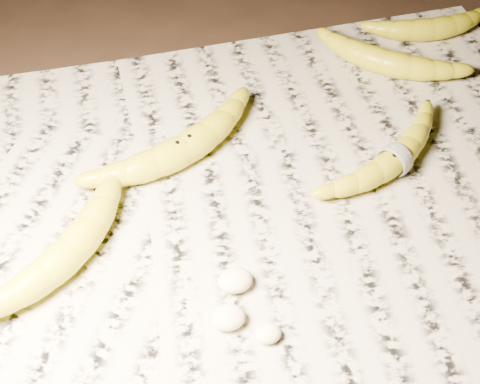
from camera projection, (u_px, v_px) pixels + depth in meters
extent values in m
plane|color=black|center=(220.00, 224.00, 0.77)|extent=(3.00, 3.00, 0.00)
cube|color=#B0AB97|center=(242.00, 208.00, 0.78)|extent=(0.90, 0.70, 0.01)
torus|color=white|center=(396.00, 158.00, 0.80)|extent=(0.03, 0.04, 0.04)
ellipsoid|color=#FFF0C5|center=(235.00, 278.00, 0.70)|extent=(0.04, 0.03, 0.02)
ellipsoid|color=#FFF0C5|center=(228.00, 315.00, 0.67)|extent=(0.04, 0.03, 0.02)
ellipsoid|color=#FFF0C5|center=(268.00, 332.00, 0.66)|extent=(0.03, 0.02, 0.02)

